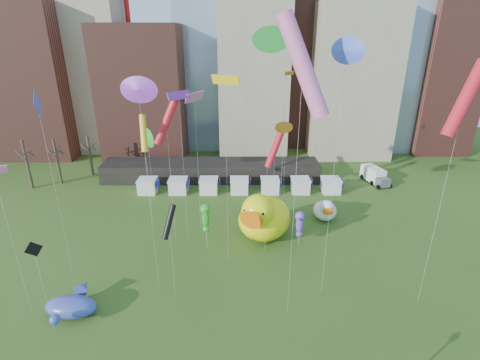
{
  "coord_description": "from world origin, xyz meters",
  "views": [
    {
      "loc": [
        0.75,
        -18.24,
        24.36
      ],
      "look_at": [
        0.95,
        11.98,
        12.0
      ],
      "focal_mm": 27.0,
      "sensor_mm": 36.0,
      "label": 1
    }
  ],
  "objects_px": {
    "big_duck": "(263,217)",
    "seahorse_purple": "(300,222)",
    "whale_inflatable": "(72,305)",
    "seahorse_green": "(206,216)",
    "small_duck": "(325,210)",
    "box_truck": "(375,175)"
  },
  "relations": [
    {
      "from": "big_duck",
      "to": "small_duck",
      "type": "xyz_separation_m",
      "value": [
        9.0,
        4.88,
        -1.57
      ]
    },
    {
      "from": "big_duck",
      "to": "seahorse_purple",
      "type": "height_order",
      "value": "big_duck"
    },
    {
      "from": "seahorse_green",
      "to": "box_truck",
      "type": "xyz_separation_m",
      "value": [
        27.67,
        20.96,
        -3.21
      ]
    },
    {
      "from": "small_duck",
      "to": "whale_inflatable",
      "type": "relative_size",
      "value": 0.72
    },
    {
      "from": "seahorse_green",
      "to": "whale_inflatable",
      "type": "height_order",
      "value": "seahorse_green"
    },
    {
      "from": "seahorse_green",
      "to": "seahorse_purple",
      "type": "distance_m",
      "value": 11.31
    },
    {
      "from": "seahorse_purple",
      "to": "whale_inflatable",
      "type": "height_order",
      "value": "seahorse_purple"
    },
    {
      "from": "seahorse_purple",
      "to": "box_truck",
      "type": "bearing_deg",
      "value": 73.53
    },
    {
      "from": "big_duck",
      "to": "seahorse_green",
      "type": "relative_size",
      "value": 1.61
    },
    {
      "from": "seahorse_green",
      "to": "big_duck",
      "type": "bearing_deg",
      "value": 18.17
    },
    {
      "from": "seahorse_purple",
      "to": "box_truck",
      "type": "distance_m",
      "value": 26.19
    },
    {
      "from": "big_duck",
      "to": "box_truck",
      "type": "xyz_separation_m",
      "value": [
        20.75,
        18.57,
        -1.82
      ]
    },
    {
      "from": "big_duck",
      "to": "small_duck",
      "type": "relative_size",
      "value": 2.17
    },
    {
      "from": "big_duck",
      "to": "whale_inflatable",
      "type": "height_order",
      "value": "big_duck"
    },
    {
      "from": "seahorse_purple",
      "to": "big_duck",
      "type": "bearing_deg",
      "value": -179.17
    },
    {
      "from": "seahorse_green",
      "to": "seahorse_purple",
      "type": "relative_size",
      "value": 1.3
    },
    {
      "from": "seahorse_green",
      "to": "whale_inflatable",
      "type": "bearing_deg",
      "value": -138.13
    },
    {
      "from": "seahorse_green",
      "to": "seahorse_purple",
      "type": "height_order",
      "value": "seahorse_green"
    },
    {
      "from": "whale_inflatable",
      "to": "box_truck",
      "type": "xyz_separation_m",
      "value": [
        39.33,
        31.76,
        0.33
      ]
    },
    {
      "from": "small_duck",
      "to": "seahorse_green",
      "type": "bearing_deg",
      "value": -151.47
    },
    {
      "from": "whale_inflatable",
      "to": "box_truck",
      "type": "relative_size",
      "value": 0.98
    },
    {
      "from": "big_duck",
      "to": "seahorse_purple",
      "type": "bearing_deg",
      "value": 1.73
    }
  ]
}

